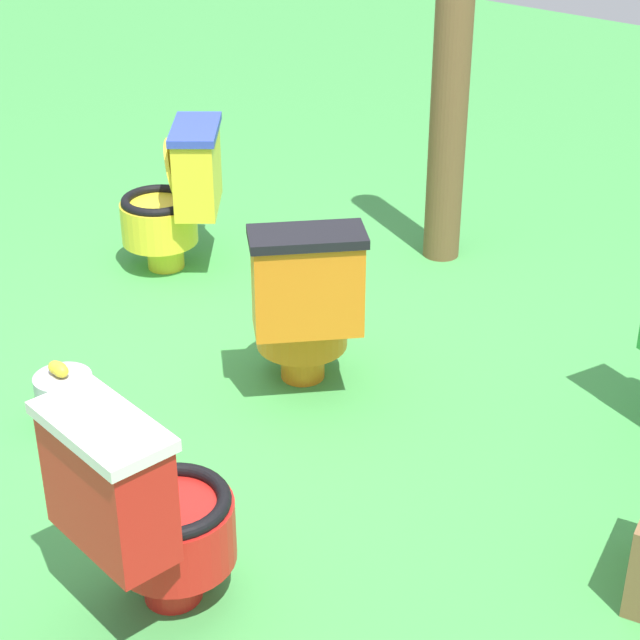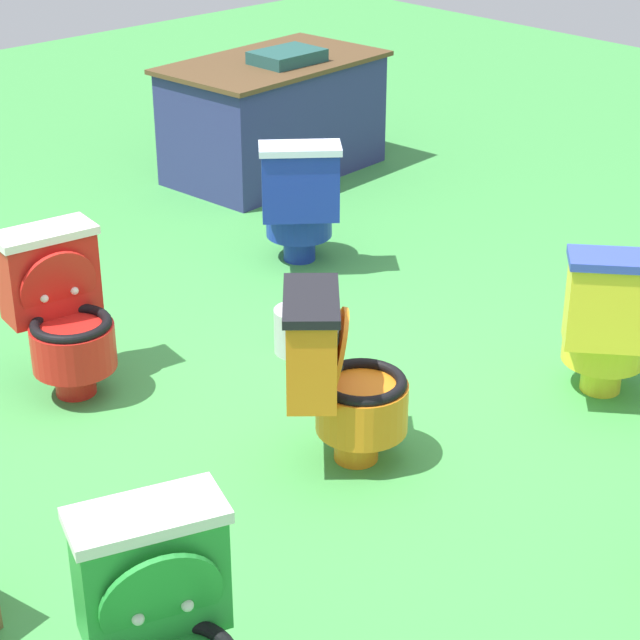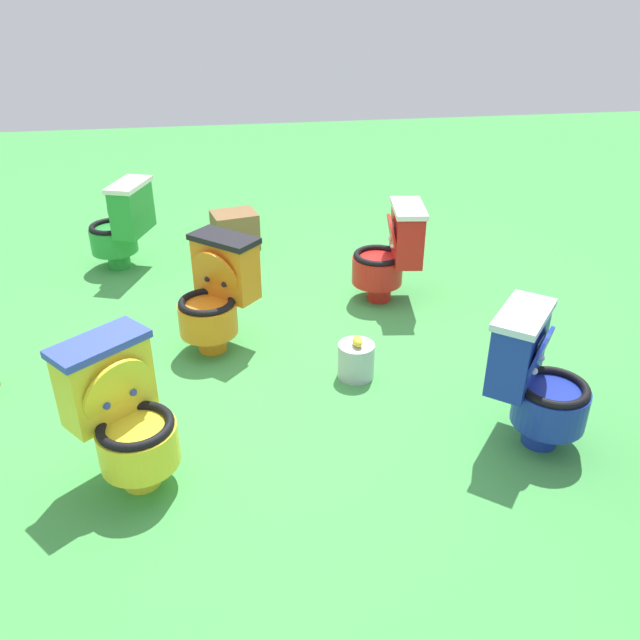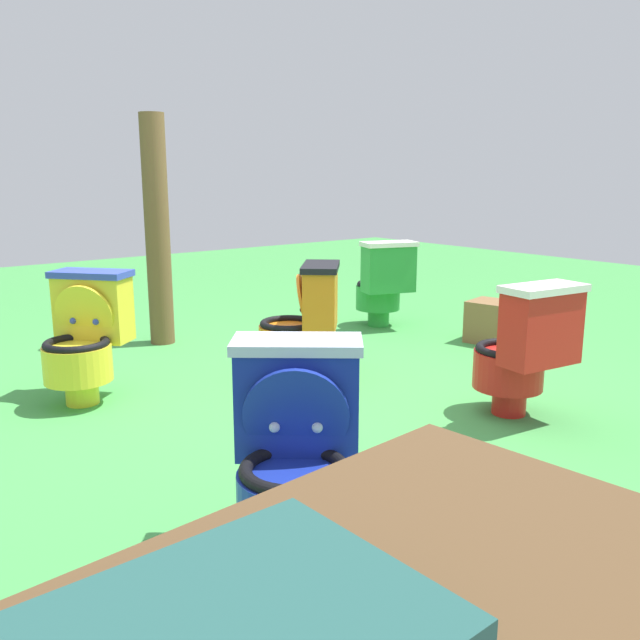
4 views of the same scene
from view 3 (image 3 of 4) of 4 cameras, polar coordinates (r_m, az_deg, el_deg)
ground at (r=4.16m, az=-2.99°, el=-3.11°), size 14.00×14.00×0.00m
toilet_red at (r=4.72m, az=6.26°, el=5.91°), size 0.47×0.54×0.73m
toilet_green at (r=5.46m, az=-17.06°, el=8.03°), size 0.54×0.60×0.73m
toilet_blue at (r=3.43m, az=18.46°, el=-4.90°), size 0.62×0.64×0.73m
toilet_orange at (r=4.14m, az=-9.12°, el=2.31°), size 0.63×0.63×0.73m
toilet_yellow at (r=3.15m, az=-16.98°, el=-7.89°), size 0.64×0.62×0.73m
small_crate at (r=5.78m, az=-7.50°, el=7.88°), size 0.38×0.43×0.32m
lemon_bucket at (r=3.89m, az=3.20°, el=-3.49°), size 0.22×0.22×0.28m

